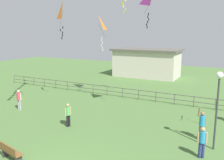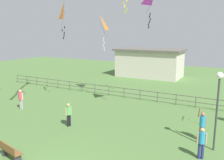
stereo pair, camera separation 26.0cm
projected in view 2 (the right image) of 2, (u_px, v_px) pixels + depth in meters
lamppost at (218, 94)px, 12.15m from camera, size 0.36×0.36×4.22m
park_bench at (10, 151)px, 11.71m from camera, size 1.55×0.69×0.85m
person_0 at (69, 113)px, 15.84m from camera, size 0.29×0.46×1.58m
person_1 at (202, 124)px, 13.69m from camera, size 0.49×0.40×2.01m
person_2 at (21, 98)px, 19.41m from camera, size 0.50×0.30×1.64m
person_3 at (202, 141)px, 11.71m from camera, size 0.46×0.30×1.62m
kite_3 at (65, 11)px, 19.96m from camera, size 1.09×0.92×3.10m
kite_7 at (100, 24)px, 22.29m from camera, size 1.14×1.25×3.23m
waterfront_railing at (151, 95)px, 21.70m from camera, size 36.06×0.06×0.95m
pavilion_building at (149, 63)px, 33.90m from camera, size 9.31×5.15×3.92m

